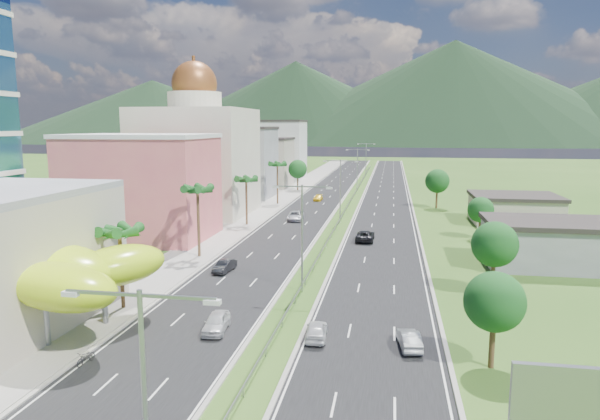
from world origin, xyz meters
The scene contains 37 objects.
ground centered at (0.00, 0.00, 0.00)m, with size 500.00×500.00×0.00m, color #2D5119.
road_left centered at (-7.50, 90.00, 0.02)m, with size 11.00×260.00×0.04m, color black.
road_right centered at (7.50, 90.00, 0.02)m, with size 11.00×260.00×0.04m, color black.
sidewalk_left centered at (-17.00, 90.00, 0.06)m, with size 7.00×260.00×0.12m, color gray.
median_guardrail centered at (0.00, 71.99, 0.62)m, with size 0.10×216.06×0.76m.
streetlight_median_a centered at (0.00, -25.00, 6.75)m, with size 6.04×0.25×11.00m.
streetlight_median_b centered at (0.00, 10.00, 6.75)m, with size 6.04×0.25×11.00m.
streetlight_median_c centered at (0.00, 50.00, 6.75)m, with size 6.04×0.25×11.00m.
streetlight_median_d centered at (0.00, 95.00, 6.75)m, with size 6.04×0.25×11.00m.
streetlight_median_e centered at (0.00, 140.00, 6.75)m, with size 6.04×0.25×11.00m.
lime_canopy centered at (-20.00, -4.00, 4.99)m, with size 18.00×15.00×7.40m.
pink_shophouse centered at (-28.00, 32.00, 7.50)m, with size 20.00×15.00×15.00m, color #D45767.
domed_building centered at (-28.00, 55.00, 11.35)m, with size 20.00×20.00×28.70m.
midrise_grey centered at (-27.00, 80.00, 8.00)m, with size 16.00×15.00×16.00m, color gray.
midrise_beige centered at (-27.00, 102.00, 6.50)m, with size 16.00×15.00×13.00m, color #B5A695.
midrise_white centered at (-27.00, 125.00, 9.00)m, with size 16.00×15.00×18.00m, color silver.
billboard centered at (17.00, -18.00, 4.42)m, with size 5.20×0.35×6.20m.
shed_near centered at (28.00, 25.00, 2.50)m, with size 15.00×10.00×5.00m, color gray.
shed_far centered at (30.00, 55.00, 2.20)m, with size 14.00×12.00×4.40m, color #B5A695.
palm_tree_b centered at (-15.50, 2.00, 7.06)m, with size 3.60×3.60×8.10m.
palm_tree_c centered at (-15.50, 22.00, 8.50)m, with size 3.60×3.60×9.60m.
palm_tree_d centered at (-15.50, 45.00, 7.54)m, with size 3.60×3.60×8.60m.
palm_tree_e centered at (-15.50, 70.00, 8.31)m, with size 3.60×3.60×9.40m.
leafy_tree_lfar centered at (-15.50, 95.00, 5.58)m, with size 4.90×4.90×8.05m.
leafy_tree_ra centered at (16.00, -5.00, 4.78)m, with size 4.20×4.20×6.90m.
leafy_tree_rb centered at (19.00, 12.00, 5.18)m, with size 4.55×4.55×7.47m.
leafy_tree_rc centered at (22.00, 40.00, 4.37)m, with size 3.85×3.85×6.33m.
leafy_tree_rd centered at (18.00, 70.00, 5.58)m, with size 4.90×4.90×8.05m.
mountain_ridge centered at (60.00, 450.00, 0.00)m, with size 860.00×140.00×90.00m, color black, non-canonical shape.
car_white_near_left centered at (-5.14, -1.94, 0.79)m, with size 1.77×4.41×1.50m, color silver.
car_dark_left centered at (-10.05, 15.60, 0.72)m, with size 1.45×4.15×1.37m, color black.
car_silver_mid_left centered at (-8.03, 50.59, 0.83)m, with size 2.64×5.72×1.59m, color #B0B1B8.
car_yellow_far_left centered at (-7.53, 76.47, 0.67)m, with size 1.75×4.32×1.25m, color yellow.
car_white_near_right centered at (3.20, -2.11, 0.74)m, with size 1.66×4.12×1.40m, color silver.
car_silver_right centered at (10.43, -2.67, 0.72)m, with size 1.43×4.10×1.35m, color #94969B.
car_dark_far_right centered at (5.14, 35.22, 0.82)m, with size 2.57×5.58×1.55m, color black.
motorcycle centered at (-12.30, -9.42, 0.63)m, with size 0.56×1.85×1.18m, color black.
Camera 1 is at (8.79, -42.13, 16.79)m, focal length 32.00 mm.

